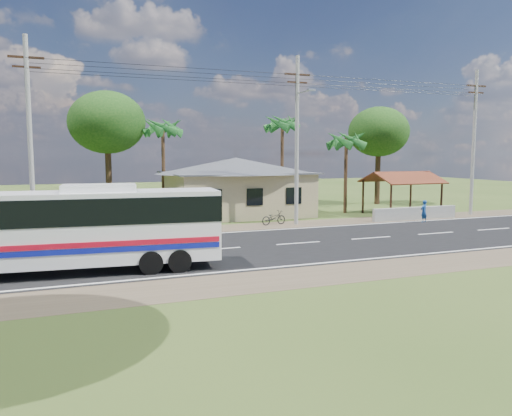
{
  "coord_description": "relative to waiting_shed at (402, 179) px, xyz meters",
  "views": [
    {
      "loc": [
        -11.44,
        -23.28,
        4.7
      ],
      "look_at": [
        -2.01,
        1.0,
        1.86
      ],
      "focal_mm": 35.0,
      "sensor_mm": 36.0,
      "label": 1
    }
  ],
  "objects": [
    {
      "name": "ground",
      "position": [
        -13.0,
        -8.5,
        -2.73
      ],
      "size": [
        120.0,
        120.0,
        0.0
      ],
      "primitive_type": "plane",
      "color": "#324819",
      "rests_on": "ground"
    },
    {
      "name": "road",
      "position": [
        -13.0,
        -8.5,
        -2.72
      ],
      "size": [
        120.0,
        16.0,
        0.03
      ],
      "color": "black",
      "rests_on": "ground"
    },
    {
      "name": "house",
      "position": [
        -12.0,
        4.5,
        -0.09
      ],
      "size": [
        12.4,
        10.0,
        5.0
      ],
      "color": "tan",
      "rests_on": "ground"
    },
    {
      "name": "waiting_shed",
      "position": [
        0.0,
        0.0,
        0.0
      ],
      "size": [
        5.2,
        4.48,
        3.35
      ],
      "color": "#3B2415",
      "rests_on": "ground"
    },
    {
      "name": "concrete_barrier",
      "position": [
        -1.0,
        -2.9,
        -2.28
      ],
      "size": [
        7.0,
        0.3,
        0.9
      ],
      "primitive_type": "cube",
      "color": "#9E9E99",
      "rests_on": "ground"
    },
    {
      "name": "utility_poles",
      "position": [
        -10.33,
        -2.01,
        3.04
      ],
      "size": [
        32.8,
        2.22,
        11.0
      ],
      "color": "#9E9E99",
      "rests_on": "ground"
    },
    {
      "name": "palm_near",
      "position": [
        -3.5,
        2.5,
        2.98
      ],
      "size": [
        2.8,
        2.8,
        6.7
      ],
      "color": "#47301E",
      "rests_on": "ground"
    },
    {
      "name": "palm_mid",
      "position": [
        -7.0,
        7.0,
        4.43
      ],
      "size": [
        2.8,
        2.8,
        8.2
      ],
      "color": "#47301E",
      "rests_on": "ground"
    },
    {
      "name": "palm_far",
      "position": [
        -17.0,
        7.5,
        3.95
      ],
      "size": [
        2.8,
        2.8,
        7.7
      ],
      "color": "#47301E",
      "rests_on": "ground"
    },
    {
      "name": "tree_behind_house",
      "position": [
        -21.0,
        9.5,
        4.39
      ],
      "size": [
        6.0,
        6.0,
        9.61
      ],
      "color": "#47301E",
      "rests_on": "ground"
    },
    {
      "name": "tree_behind_shed",
      "position": [
        3.0,
        7.5,
        3.95
      ],
      "size": [
        5.6,
        5.6,
        9.02
      ],
      "color": "#47301E",
      "rests_on": "ground"
    },
    {
      "name": "coach_bus",
      "position": [
        -24.03,
        -11.16,
        -0.73
      ],
      "size": [
        11.43,
        3.42,
        3.5
      ],
      "rotation": [
        0.0,
        0.0,
        -0.09
      ],
      "color": "white",
      "rests_on": "ground"
    },
    {
      "name": "motorcycle",
      "position": [
        -11.48,
        -1.65,
        -2.26
      ],
      "size": [
        1.86,
        0.9,
        0.94
      ],
      "primitive_type": "imported",
      "rotation": [
        0.0,
        0.0,
        1.73
      ],
      "color": "black",
      "rests_on": "ground"
    },
    {
      "name": "person",
      "position": [
        -1.39,
        -4.28,
        -1.96
      ],
      "size": [
        0.64,
        0.51,
        1.54
      ],
      "primitive_type": "imported",
      "rotation": [
        0.0,
        0.0,
        3.42
      ],
      "color": "navy",
      "rests_on": "ground"
    },
    {
      "name": "small_car",
      "position": [
        -26.57,
        -6.83,
        -2.11
      ],
      "size": [
        1.76,
        3.76,
        1.24
      ],
      "primitive_type": "imported",
      "rotation": [
        0.0,
        0.0,
        0.08
      ],
      "color": "#2C2C2E",
      "rests_on": "ground"
    }
  ]
}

